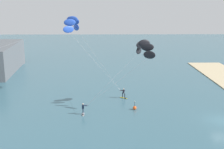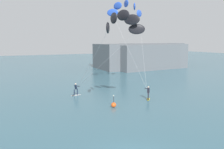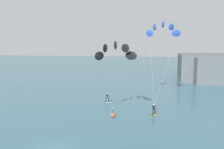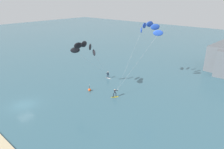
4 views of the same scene
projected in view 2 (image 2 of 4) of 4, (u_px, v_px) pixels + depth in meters
name	position (u px, v px, depth m)	size (l,w,h in m)	color
kitesurfer_nearshore	(127.00, 11.00, 36.98)	(5.79, 10.40, 13.52)	yellow
kitesurfer_mid_water	(121.00, 26.00, 25.24)	(5.88, 10.40, 10.47)	white
marker_buoy	(114.00, 105.00, 27.03)	(0.56, 0.56, 1.38)	#EA5119
distant_headland	(143.00, 56.00, 68.42)	(32.45, 18.91, 6.57)	#565B60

